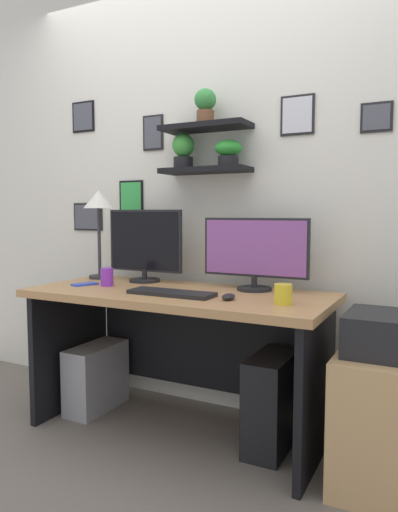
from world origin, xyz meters
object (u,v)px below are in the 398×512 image
cell_phone (85,284)px  pen_cup (107,277)px  desk (183,329)px  printer (394,335)px  computer_mouse (229,297)px  drawer_cabinet (391,422)px  desk_lamp (99,207)px  coffee_mug (283,294)px  keyboard (171,293)px  computer_tower_left (96,377)px  monitor_left (145,245)px  monitor_right (255,252)px  computer_tower_right (272,402)px

cell_phone → pen_cup: 0.14m
desk → printer: bearing=-5.1°
computer_mouse → drawer_cabinet: 0.86m
computer_mouse → desk_lamp: desk_lamp is taller
computer_mouse → cell_phone: 0.90m
desk_lamp → coffee_mug: 1.34m
desk → keyboard: 0.28m
desk → coffee_mug: 0.66m
computer_tower_left → pen_cup: bearing=-24.2°
computer_mouse → pen_cup: (-0.77, 0.08, 0.04)m
monitor_left → computer_tower_left: size_ratio=1.21×
cell_phone → keyboard: bearing=16.1°
desk → coffee_mug: (0.59, -0.14, 0.26)m
monitor_left → coffee_mug: size_ratio=5.36×
coffee_mug → pen_cup: pen_cup is taller
coffee_mug → computer_tower_left: 1.32m
computer_mouse → printer: bearing=5.3°
monitor_right → cell_phone: 0.97m
desk → keyboard: (0.03, -0.17, 0.22)m
computer_tower_left → coffee_mug: bearing=-6.3°
desk → drawer_cabinet: desk is taller
keyboard → coffee_mug: size_ratio=4.89×
monitor_left → cell_phone: monitor_left is taller
pen_cup → printer: (1.48, -0.02, -0.15)m
desk → monitor_left: monitor_left is taller
keyboard → cell_phone: bearing=174.4°
coffee_mug → monitor_left: bearing=161.7°
monitor_left → monitor_right: size_ratio=0.85×
desk → computer_tower_right: bearing=0.6°
computer_mouse → printer: size_ratio=0.24×
computer_mouse → computer_tower_right: size_ratio=0.19×
computer_mouse → coffee_mug: coffee_mug is taller
monitor_left → cell_phone: bearing=-129.7°
monitor_right → printer: 0.81m
coffee_mug → drawer_cabinet: bearing=6.4°
computer_tower_right → computer_tower_left: bearing=-178.9°
keyboard → desk_lamp: desk_lamp is taller
coffee_mug → printer: 0.48m
desk → desk_lamp: size_ratio=2.92×
drawer_cabinet → printer: bearing=-90.0°
drawer_cabinet → computer_tower_left: (-1.62, 0.08, -0.09)m
keyboard → computer_tower_left: size_ratio=1.10×
keyboard → printer: size_ratio=1.16×
computer_mouse → desk_lamp: 1.12m
coffee_mug → keyboard: bearing=-177.8°
monitor_left → monitor_right: (0.68, -0.00, -0.02)m
computer_mouse → coffee_mug: (0.26, 0.01, 0.03)m
computer_mouse → pen_cup: bearing=173.9°
drawer_cabinet → keyboard: bearing=-175.9°
monitor_right → desk_lamp: size_ratio=1.06×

